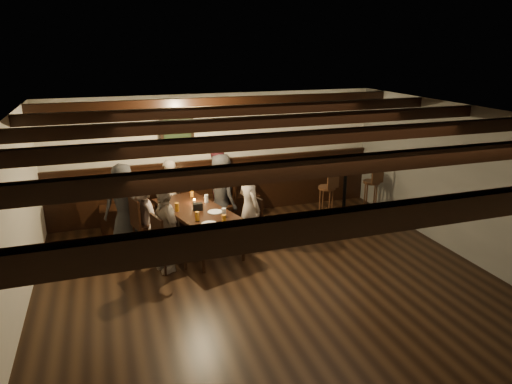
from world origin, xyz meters
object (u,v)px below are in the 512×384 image
object	(u,v)px
person_right_near	(222,193)
high_top_table	(345,184)
person_left_far	(166,230)
bar_stool_right	(371,198)
chair_left_near	(146,233)
dining_table	(197,212)
person_bench_centre	(170,194)
chair_right_near	(221,214)
chair_left_far	(169,252)
person_bench_left	(124,204)
chair_right_far	(248,232)
person_right_far	(249,208)
bar_stool_left	(326,204)
person_left_near	(143,215)
person_bench_right	(216,185)

from	to	relation	value
person_right_near	high_top_table	distance (m)	2.47
person_left_far	bar_stool_right	world-z (taller)	person_left_far
chair_left_near	high_top_table	size ratio (longest dim) A/B	0.90
high_top_table	bar_stool_right	distance (m)	0.60
dining_table	person_bench_centre	size ratio (longest dim) A/B	1.51
chair_right_near	person_bench_centre	distance (m)	1.00
chair_left_far	person_bench_left	xyz separation A→B (m)	(-0.55, 1.25, 0.43)
chair_right_far	person_right_far	bearing A→B (deg)	-90.00
dining_table	bar_stool_left	world-z (taller)	bar_stool_left
chair_left_near	person_bench_centre	distance (m)	1.01
chair_left_far	person_bench_left	size ratio (longest dim) A/B	0.64
person_left_near	person_right_far	xyz separation A→B (m)	(1.69, -0.44, 0.09)
person_bench_left	person_right_near	world-z (taller)	person_right_near
chair_right_far	person_left_near	distance (m)	1.76
chair_right_near	high_top_table	size ratio (longest dim) A/B	0.96
bar_stool_right	bar_stool_left	bearing A→B (deg)	172.49
chair_right_far	person_left_near	xyz separation A→B (m)	(-1.66, 0.45, 0.34)
chair_left_near	person_left_far	world-z (taller)	person_left_far
chair_right_far	person_bench_right	distance (m)	1.44
person_left_far	high_top_table	size ratio (longest dim) A/B	1.29
chair_right_far	person_right_near	bearing A→B (deg)	-2.04
high_top_table	bar_stool_left	world-z (taller)	bar_stool_left
person_bench_left	chair_left_near	bearing A→B (deg)	111.89
person_left_near	chair_right_far	bearing A→B (deg)	58.49
bar_stool_left	bar_stool_right	size ratio (longest dim) A/B	1.00
person_bench_centre	bar_stool_left	bearing A→B (deg)	150.40
high_top_table	person_left_far	bearing A→B (deg)	-162.12
person_bench_left	person_right_far	distance (m)	2.13
person_bench_centre	person_bench_right	size ratio (longest dim) A/B	0.91
person_right_far	person_bench_right	bearing A→B (deg)	-6.34
chair_right_near	person_bench_centre	size ratio (longest dim) A/B	0.74
person_right_far	chair_left_near	bearing A→B (deg)	58.51
chair_right_near	chair_left_near	bearing A→B (deg)	90.00
chair_left_far	person_left_far	xyz separation A→B (m)	(-0.03, -0.01, 0.38)
chair_left_near	high_top_table	bearing A→B (deg)	78.24
bar_stool_left	chair_right_near	bearing A→B (deg)	153.91
chair_left_far	high_top_table	world-z (taller)	high_top_table
chair_left_near	bar_stool_left	size ratio (longest dim) A/B	0.89
dining_table	chair_right_far	xyz separation A→B (m)	(0.82, -0.23, -0.37)
person_left_near	high_top_table	world-z (taller)	person_left_near
chair_right_far	high_top_table	distance (m)	2.41
chair_left_far	person_bench_left	distance (m)	1.43
chair_right_near	person_bench_left	world-z (taller)	person_bench_left
chair_left_far	person_right_near	world-z (taller)	person_right_near
person_right_near	person_right_far	xyz separation A→B (m)	(0.25, -0.86, -0.02)
dining_table	chair_left_near	bearing A→B (deg)	147.97
person_right_far	high_top_table	world-z (taller)	person_right_far
chair_left_far	bar_stool_right	world-z (taller)	bar_stool_right
chair_left_far	bar_stool_left	bearing A→B (deg)	90.87
person_left_far	bar_stool_right	bearing A→B (deg)	87.56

